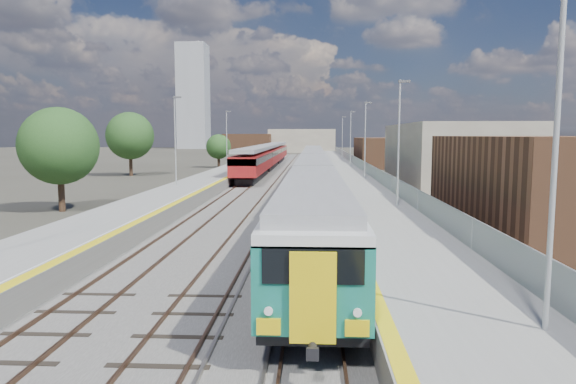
{
  "coord_description": "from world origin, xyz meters",
  "views": [
    {
      "loc": [
        1.49,
        -9.11,
        5.27
      ],
      "look_at": [
        0.14,
        18.4,
        2.2
      ],
      "focal_mm": 32.0,
      "sensor_mm": 36.0,
      "label": 1
    }
  ],
  "objects": [
    {
      "name": "tree_b",
      "position": [
        -21.98,
        55.81,
        5.15
      ],
      "size": [
        6.04,
        6.04,
        8.18
      ],
      "color": "#382619",
      "rests_on": "ground"
    },
    {
      "name": "tree_d",
      "position": [
        22.58,
        64.56,
        4.19
      ],
      "size": [
        4.91,
        4.91,
        6.65
      ],
      "color": "#382619",
      "rests_on": "ground"
    },
    {
      "name": "tree_a",
      "position": [
        -15.85,
        25.19,
        4.51
      ],
      "size": [
        5.28,
        5.28,
        7.16
      ],
      "color": "#382619",
      "rests_on": "ground"
    },
    {
      "name": "tracks",
      "position": [
        -1.65,
        54.18,
        0.11
      ],
      "size": [
        8.96,
        160.0,
        0.17
      ],
      "color": "#4C3323",
      "rests_on": "ground"
    },
    {
      "name": "platform_right",
      "position": [
        5.28,
        52.49,
        0.54
      ],
      "size": [
        4.7,
        155.0,
        8.52
      ],
      "color": "slate",
      "rests_on": "ground"
    },
    {
      "name": "tree_c",
      "position": [
        -13.75,
        73.04,
        3.39
      ],
      "size": [
        3.98,
        3.98,
        5.4
      ],
      "color": "#382619",
      "rests_on": "ground"
    },
    {
      "name": "red_train",
      "position": [
        -5.5,
        70.15,
        2.17
      ],
      "size": [
        2.9,
        58.85,
        3.66
      ],
      "color": "black",
      "rests_on": "ground"
    },
    {
      "name": "green_train",
      "position": [
        1.5,
        38.54,
        2.07
      ],
      "size": [
        2.67,
        74.51,
        2.94
      ],
      "color": "black",
      "rests_on": "ground"
    },
    {
      "name": "ballast_bed",
      "position": [
        -2.25,
        52.5,
        0.03
      ],
      "size": [
        10.5,
        155.0,
        0.06
      ],
      "primitive_type": "cube",
      "color": "#565451",
      "rests_on": "ground"
    },
    {
      "name": "buildings",
      "position": [
        -18.12,
        138.6,
        10.7
      ],
      "size": [
        72.0,
        185.5,
        40.0
      ],
      "color": "brown",
      "rests_on": "ground"
    },
    {
      "name": "platform_left",
      "position": [
        -9.05,
        52.49,
        0.52
      ],
      "size": [
        4.3,
        155.0,
        8.52
      ],
      "color": "slate",
      "rests_on": "ground"
    },
    {
      "name": "ground",
      "position": [
        0.0,
        50.0,
        0.0
      ],
      "size": [
        320.0,
        320.0,
        0.0
      ],
      "primitive_type": "plane",
      "color": "#47443A",
      "rests_on": "ground"
    }
  ]
}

